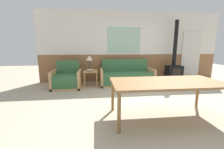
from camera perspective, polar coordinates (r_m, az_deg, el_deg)
name	(u,v)px	position (r m, az deg, el deg)	size (l,w,h in m)	color
ground_plane	(156,104)	(3.86, 16.39, -10.77)	(16.00, 16.00, 0.00)	#B2A58C
wall_back	(131,47)	(6.10, 7.33, 10.42)	(7.20, 0.09, 2.70)	#8E603D
couch	(126,77)	(5.53, 5.51, -0.98)	(1.92, 0.87, 0.90)	tan
armchair	(67,80)	(5.28, -16.81, -1.89)	(0.94, 0.81, 0.89)	tan
side_table	(91,74)	(5.34, -8.18, 0.34)	(0.48, 0.48, 0.53)	tan
table_lamp	(89,59)	(5.36, -8.64, 6.02)	(0.26, 0.26, 0.53)	#262628
book_stack	(90,70)	(5.23, -8.30, 1.55)	(0.22, 0.18, 0.06)	#2D7F3D
dining_table	(167,84)	(3.05, 20.11, -3.55)	(2.10, 1.00, 0.73)	olive
wood_stove	(174,67)	(6.30, 22.57, 2.76)	(0.57, 0.42, 2.35)	black
entry_door	(191,56)	(7.10, 27.75, 6.36)	(0.80, 0.09, 1.99)	silver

